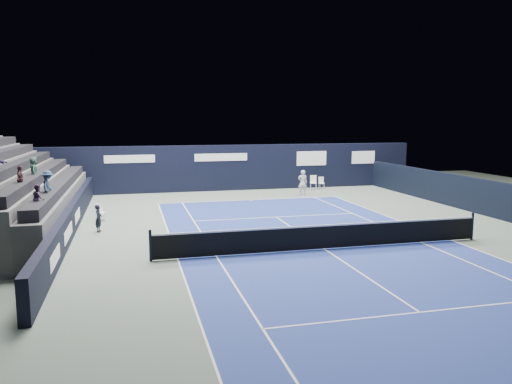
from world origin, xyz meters
TOP-DOWN VIEW (x-y plane):
  - ground at (0.00, 2.00)m, footprint 48.00×48.00m
  - court_surface at (0.00, 0.00)m, footprint 10.97×23.77m
  - enclosure_wall_right at (10.50, 6.00)m, footprint 0.30×22.00m
  - folding_chair_back_a at (6.01, 15.52)m, footprint 0.41×0.40m
  - folding_chair_back_b at (5.34, 15.33)m, footprint 0.55×0.54m
  - line_judge_chair at (-8.45, 7.63)m, footprint 0.49×0.48m
  - line_judge at (-8.39, 5.15)m, footprint 0.37×0.48m
  - court_markings at (0.00, 0.00)m, footprint 11.03×23.83m
  - tennis_net at (0.00, 0.00)m, footprint 12.90×0.10m
  - back_sponsor_wall at (0.01, 16.50)m, footprint 26.00×0.63m
  - side_barrier_left at (-9.50, 5.97)m, footprint 0.33×22.00m
  - tennis_player at (3.78, 13.14)m, footprint 0.66×0.87m

SIDE VIEW (x-z plane):
  - ground at x=0.00m, z-range 0.00..0.00m
  - court_surface at x=0.00m, z-range 0.00..0.01m
  - court_markings at x=0.00m, z-range 0.01..0.01m
  - folding_chair_back_a at x=6.01m, z-range 0.06..0.89m
  - line_judge_chair at x=-8.45m, z-range 0.06..0.91m
  - tennis_net at x=0.00m, z-range -0.04..1.06m
  - folding_chair_back_b at x=5.34m, z-range 0.07..1.05m
  - line_judge at x=-8.39m, z-range 0.00..1.19m
  - side_barrier_left at x=-9.50m, z-range 0.00..1.20m
  - tennis_player at x=3.78m, z-range 0.00..1.61m
  - enclosure_wall_right at x=10.50m, z-range 0.00..1.80m
  - back_sponsor_wall at x=0.01m, z-range 0.00..3.10m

